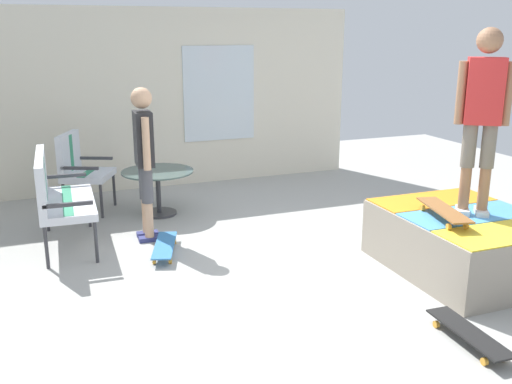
% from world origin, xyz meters
% --- Properties ---
extents(ground_plane, '(12.00, 12.00, 0.10)m').
position_xyz_m(ground_plane, '(0.00, 0.00, -0.05)').
color(ground_plane, '#A8A8A3').
extents(house_facade, '(0.23, 6.00, 2.58)m').
position_xyz_m(house_facade, '(3.80, 0.49, 1.29)').
color(house_facade, silver).
rests_on(house_facade, ground_plane).
extents(skate_ramp, '(1.62, 2.06, 0.58)m').
position_xyz_m(skate_ramp, '(-0.49, -1.56, 0.29)').
color(skate_ramp, gray).
rests_on(skate_ramp, ground_plane).
extents(patio_bench, '(1.27, 0.60, 1.02)m').
position_xyz_m(patio_bench, '(1.60, 2.10, 0.62)').
color(patio_bench, '#38383D').
rests_on(patio_bench, ground_plane).
extents(patio_chair_near_house, '(0.79, 0.76, 1.02)m').
position_xyz_m(patio_chair_near_house, '(2.85, 1.75, 0.61)').
color(patio_chair_near_house, '#38383D').
rests_on(patio_chair_near_house, ground_plane).
extents(patio_table, '(0.90, 0.90, 0.57)m').
position_xyz_m(patio_table, '(2.35, 0.85, 0.40)').
color(patio_table, '#38383D').
rests_on(patio_table, ground_plane).
extents(person_watching, '(0.48, 0.25, 1.69)m').
position_xyz_m(person_watching, '(1.51, 1.16, 0.98)').
color(person_watching, navy).
rests_on(person_watching, ground_plane).
extents(person_skater, '(0.36, 0.41, 1.72)m').
position_xyz_m(person_skater, '(-0.50, -1.57, 1.58)').
color(person_skater, silver).
rests_on(person_skater, skate_ramp).
extents(skateboard_by_bench, '(0.82, 0.44, 0.10)m').
position_xyz_m(skateboard_by_bench, '(1.00, 1.09, 0.08)').
color(skateboard_by_bench, '#3372B2').
rests_on(skateboard_by_bench, ground_plane).
extents(skateboard_spare, '(0.81, 0.24, 0.10)m').
position_xyz_m(skateboard_spare, '(-1.62, -0.62, 0.08)').
color(skateboard_spare, black).
rests_on(skateboard_spare, ground_plane).
extents(skateboard_on_ramp, '(0.82, 0.39, 0.10)m').
position_xyz_m(skateboard_on_ramp, '(-0.54, -1.20, 0.66)').
color(skateboard_on_ramp, brown).
rests_on(skateboard_on_ramp, skate_ramp).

